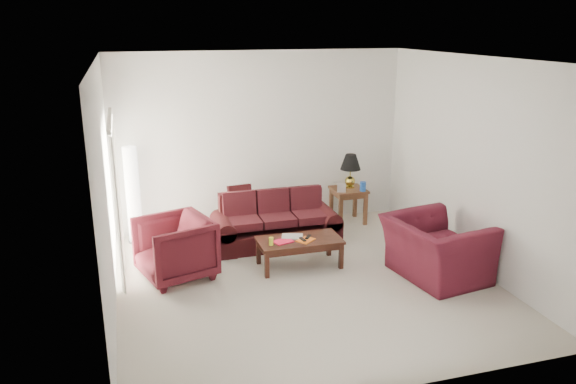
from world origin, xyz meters
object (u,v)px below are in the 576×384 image
object	(u,v)px
sofa	(276,220)
armchair_left	(175,248)
coffee_table	(299,253)
armchair_right	(436,249)
floor_lamp	(133,195)
end_table	(348,205)

from	to	relation	value
sofa	armchair_left	world-z (taller)	armchair_left
coffee_table	armchair_right	bearing A→B (deg)	-12.77
sofa	armchair_left	xyz separation A→B (m)	(-1.66, -0.79, 0.03)
floor_lamp	armchair_left	world-z (taller)	floor_lamp
coffee_table	armchair_left	bearing A→B (deg)	-169.58
end_table	coffee_table	bearing A→B (deg)	-131.67
sofa	end_table	size ratio (longest dim) A/B	3.22
end_table	floor_lamp	bearing A→B (deg)	178.71
end_table	armchair_left	world-z (taller)	armchair_left
floor_lamp	coffee_table	bearing A→B (deg)	-36.40
end_table	floor_lamp	world-z (taller)	floor_lamp
floor_lamp	sofa	bearing A→B (deg)	-19.17
sofa	armchair_left	distance (m)	1.84
end_table	coffee_table	xyz separation A→B (m)	(-1.41, -1.58, -0.10)
armchair_right	coffee_table	world-z (taller)	armchair_right
floor_lamp	coffee_table	distance (m)	2.87
armchair_left	armchair_right	xyz separation A→B (m)	(3.47, -1.01, -0.01)
end_table	sofa	bearing A→B (deg)	-156.25
armchair_right	coffee_table	xyz separation A→B (m)	(-1.71, 0.88, -0.21)
sofa	coffee_table	distance (m)	0.94
armchair_left	armchair_right	bearing A→B (deg)	56.47
armchair_right	coffee_table	bearing A→B (deg)	53.54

